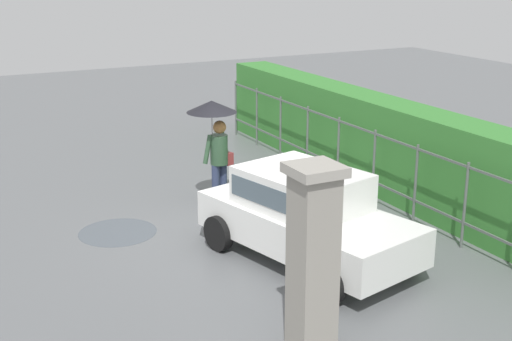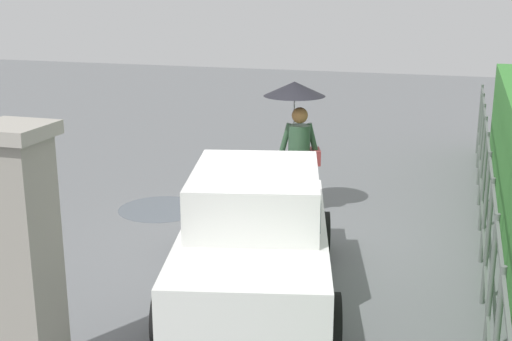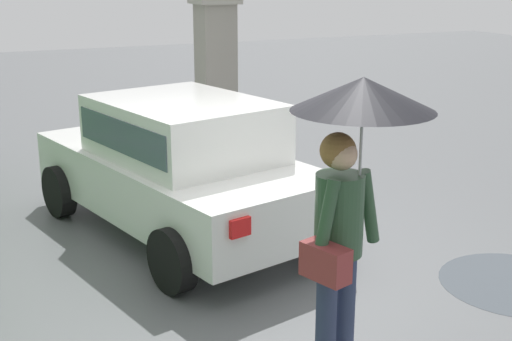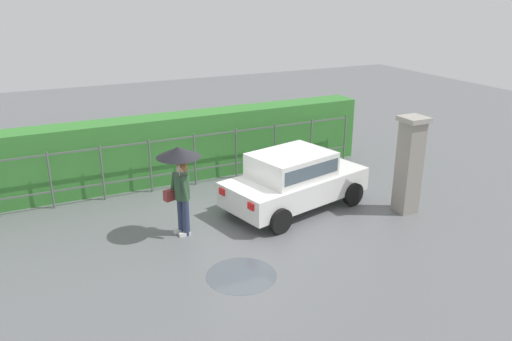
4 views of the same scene
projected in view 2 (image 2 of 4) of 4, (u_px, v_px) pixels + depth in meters
name	position (u px, v px, depth m)	size (l,w,h in m)	color
ground_plane	(271.00, 244.00, 9.60)	(40.00, 40.00, 0.00)	slate
car	(255.00, 227.00, 7.91)	(3.98, 2.54, 1.48)	white
pedestrian	(297.00, 117.00, 10.54)	(0.96, 0.96, 2.10)	#2D3856
gate_pillar	(24.00, 256.00, 5.94)	(0.60, 0.60, 2.42)	gray
fence_section	(485.00, 189.00, 9.33)	(11.41, 0.05, 1.50)	#59605B
puddle_near	(161.00, 209.00, 11.10)	(1.39, 1.39, 0.00)	#4C545B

